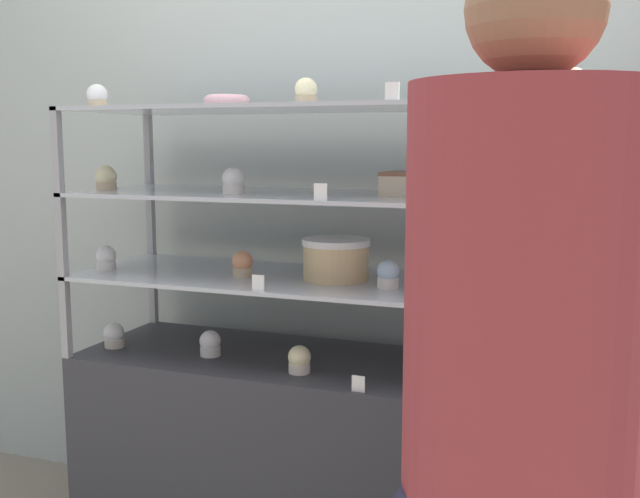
% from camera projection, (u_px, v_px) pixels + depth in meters
% --- Properties ---
extents(back_wall, '(8.00, 0.05, 2.60)m').
position_uv_depth(back_wall, '(361.00, 157.00, 2.55)').
color(back_wall, '#A8B2AD').
rests_on(back_wall, ground_plane).
extents(display_base, '(1.51, 0.51, 0.69)m').
position_uv_depth(display_base, '(320.00, 468.00, 2.32)').
color(display_base, '#333338').
rests_on(display_base, ground_plane).
extents(display_riser_lower, '(1.51, 0.51, 0.25)m').
position_uv_depth(display_riser_lower, '(320.00, 283.00, 2.24)').
color(display_riser_lower, '#99999E').
rests_on(display_riser_lower, display_base).
extents(display_riser_middle, '(1.51, 0.51, 0.25)m').
position_uv_depth(display_riser_middle, '(320.00, 198.00, 2.20)').
color(display_riser_middle, '#99999E').
rests_on(display_riser_middle, display_riser_lower).
extents(display_riser_upper, '(1.51, 0.51, 0.25)m').
position_uv_depth(display_riser_upper, '(320.00, 111.00, 2.16)').
color(display_riser_upper, '#99999E').
rests_on(display_riser_upper, display_riser_middle).
extents(layer_cake_centerpiece, '(0.20, 0.20, 0.12)m').
position_uv_depth(layer_cake_centerpiece, '(336.00, 259.00, 2.21)').
color(layer_cake_centerpiece, '#DBBC84').
rests_on(layer_cake_centerpiece, display_riser_lower).
extents(sheet_cake_frosted, '(0.21, 0.17, 0.07)m').
position_uv_depth(sheet_cake_frosted, '(421.00, 183.00, 2.14)').
color(sheet_cake_frosted, beige).
rests_on(sheet_cake_frosted, display_riser_middle).
extents(cupcake_0, '(0.07, 0.07, 0.08)m').
position_uv_depth(cupcake_0, '(114.00, 336.00, 2.42)').
color(cupcake_0, beige).
rests_on(cupcake_0, display_base).
extents(cupcake_1, '(0.07, 0.07, 0.08)m').
position_uv_depth(cupcake_1, '(210.00, 344.00, 2.32)').
color(cupcake_1, white).
rests_on(cupcake_1, display_base).
extents(cupcake_2, '(0.07, 0.07, 0.08)m').
position_uv_depth(cupcake_2, '(299.00, 360.00, 2.15)').
color(cupcake_2, beige).
rests_on(cupcake_2, display_base).
extents(cupcake_3, '(0.07, 0.07, 0.08)m').
position_uv_depth(cupcake_3, '(426.00, 372.00, 2.04)').
color(cupcake_3, white).
rests_on(cupcake_3, display_base).
extents(cupcake_4, '(0.07, 0.07, 0.08)m').
position_uv_depth(cupcake_4, '(559.00, 384.00, 1.94)').
color(cupcake_4, beige).
rests_on(cupcake_4, display_base).
extents(price_tag_0, '(0.04, 0.00, 0.04)m').
position_uv_depth(price_tag_0, '(358.00, 384.00, 1.99)').
color(price_tag_0, white).
rests_on(price_tag_0, display_base).
extents(cupcake_5, '(0.06, 0.06, 0.08)m').
position_uv_depth(cupcake_5, '(106.00, 258.00, 2.38)').
color(cupcake_5, white).
rests_on(cupcake_5, display_riser_lower).
extents(cupcake_6, '(0.06, 0.06, 0.08)m').
position_uv_depth(cupcake_6, '(242.00, 264.00, 2.26)').
color(cupcake_6, '#CCB28C').
rests_on(cupcake_6, display_riser_lower).
extents(cupcake_7, '(0.06, 0.06, 0.08)m').
position_uv_depth(cupcake_7, '(388.00, 275.00, 2.09)').
color(cupcake_7, white).
rests_on(cupcake_7, display_riser_lower).
extents(cupcake_8, '(0.06, 0.06, 0.08)m').
position_uv_depth(cupcake_8, '(559.00, 284.00, 1.96)').
color(cupcake_8, white).
rests_on(cupcake_8, display_riser_lower).
extents(price_tag_1, '(0.04, 0.00, 0.04)m').
position_uv_depth(price_tag_1, '(258.00, 283.00, 2.05)').
color(price_tag_1, white).
rests_on(price_tag_1, display_riser_lower).
extents(cupcake_9, '(0.07, 0.07, 0.08)m').
position_uv_depth(cupcake_9, '(106.00, 179.00, 2.35)').
color(cupcake_9, '#CCB28C').
rests_on(cupcake_9, display_riser_middle).
extents(cupcake_10, '(0.07, 0.07, 0.08)m').
position_uv_depth(cupcake_10, '(233.00, 181.00, 2.20)').
color(cupcake_10, white).
rests_on(cupcake_10, display_riser_middle).
extents(cupcake_11, '(0.07, 0.07, 0.08)m').
position_uv_depth(cupcake_11, '(560.00, 189.00, 1.85)').
color(cupcake_11, white).
rests_on(cupcake_11, display_riser_middle).
extents(price_tag_2, '(0.04, 0.00, 0.04)m').
position_uv_depth(price_tag_2, '(321.00, 192.00, 1.95)').
color(price_tag_2, white).
rests_on(price_tag_2, display_riser_middle).
extents(cupcake_12, '(0.06, 0.06, 0.07)m').
position_uv_depth(cupcake_12, '(97.00, 97.00, 2.32)').
color(cupcake_12, '#CCB28C').
rests_on(cupcake_12, display_riser_upper).
extents(cupcake_13, '(0.06, 0.06, 0.07)m').
position_uv_depth(cupcake_13, '(306.00, 92.00, 2.08)').
color(cupcake_13, '#CCB28C').
rests_on(cupcake_13, display_riser_upper).
extents(cupcake_14, '(0.06, 0.06, 0.07)m').
position_uv_depth(cupcake_14, '(574.00, 84.00, 1.79)').
color(cupcake_14, beige).
rests_on(cupcake_14, display_riser_upper).
extents(price_tag_3, '(0.04, 0.00, 0.04)m').
position_uv_depth(price_tag_3, '(392.00, 91.00, 1.85)').
color(price_tag_3, white).
rests_on(price_tag_3, display_riser_upper).
extents(donut_glazed, '(0.14, 0.14, 0.04)m').
position_uv_depth(donut_glazed, '(227.00, 101.00, 2.31)').
color(donut_glazed, '#EFB2BC').
rests_on(donut_glazed, display_riser_upper).
extents(customer_figure, '(0.39, 0.39, 1.67)m').
position_uv_depth(customer_figure, '(519.00, 421.00, 1.25)').
color(customer_figure, '#282D47').
rests_on(customer_figure, ground_plane).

